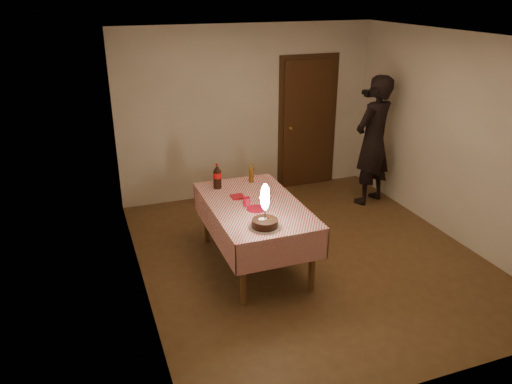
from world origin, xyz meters
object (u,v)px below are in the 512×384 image
at_px(cola_bottle, 217,176).
at_px(photographer, 373,141).
at_px(birthday_cake, 265,216).
at_px(red_cup, 247,202).
at_px(amber_bottle_right, 251,173).
at_px(dining_table, 255,212).
at_px(clear_cup, 268,197).
at_px(red_plate, 256,209).

bearing_deg(cola_bottle, photographer, 12.48).
bearing_deg(photographer, birthday_cake, -143.56).
height_order(birthday_cake, red_cup, birthday_cake).
relative_size(amber_bottle_right, photographer, 0.13).
distance_m(dining_table, clear_cup, 0.23).
relative_size(dining_table, red_plate, 7.82).
height_order(red_plate, cola_bottle, cola_bottle).
bearing_deg(amber_bottle_right, photographer, 13.79).
bearing_deg(red_plate, red_cup, 117.66).
height_order(cola_bottle, photographer, photographer).
xyz_separation_m(birthday_cake, red_plate, (0.07, 0.44, -0.12)).
xyz_separation_m(cola_bottle, photographer, (2.55, 0.56, 0.03)).
distance_m(red_plate, amber_bottle_right, 0.84).
bearing_deg(clear_cup, dining_table, -167.93).
bearing_deg(clear_cup, red_cup, -167.02).
bearing_deg(birthday_cake, cola_bottle, 97.81).
xyz_separation_m(clear_cup, cola_bottle, (-0.44, 0.56, 0.11)).
xyz_separation_m(dining_table, clear_cup, (0.18, 0.04, 0.15)).
xyz_separation_m(red_plate, amber_bottle_right, (0.23, 0.80, 0.11)).
distance_m(birthday_cake, clear_cup, 0.70).
distance_m(red_plate, cola_bottle, 0.80).
distance_m(red_cup, amber_bottle_right, 0.74).
xyz_separation_m(red_cup, photographer, (2.39, 1.19, 0.13)).
bearing_deg(amber_bottle_right, clear_cup, -91.37).
distance_m(red_cup, photographer, 2.67).
distance_m(red_plate, red_cup, 0.15).
bearing_deg(clear_cup, amber_bottle_right, 88.63).
xyz_separation_m(red_cup, clear_cup, (0.28, 0.06, -0.01)).
distance_m(red_plate, photographer, 2.67).
distance_m(birthday_cake, cola_bottle, 1.21).
relative_size(dining_table, photographer, 0.89).
bearing_deg(red_plate, dining_table, 76.95).
relative_size(red_plate, clear_cup, 2.44).
xyz_separation_m(red_plate, clear_cup, (0.21, 0.19, 0.04)).
bearing_deg(red_cup, clear_cup, 12.98).
relative_size(red_plate, photographer, 0.11).
xyz_separation_m(red_plate, red_cup, (-0.07, 0.13, 0.05)).
bearing_deg(clear_cup, cola_bottle, 128.24).
bearing_deg(red_plate, cola_bottle, 107.02).
height_order(dining_table, red_cup, red_cup).
xyz_separation_m(dining_table, birthday_cake, (-0.10, -0.60, 0.23)).
relative_size(red_cup, clear_cup, 1.11).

